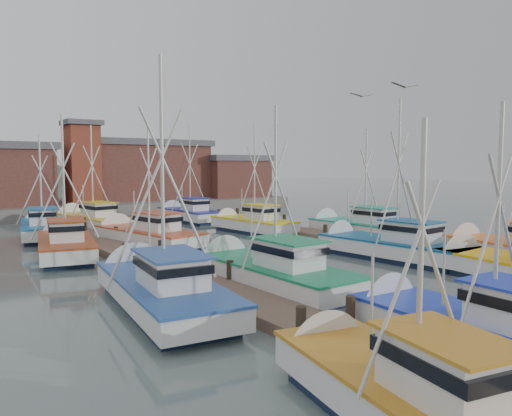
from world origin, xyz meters
TOP-DOWN VIEW (x-y plane):
  - ground at (0.00, 0.00)m, footprint 260.00×260.00m
  - dock_left at (-7.00, 4.04)m, footprint 2.30×46.00m
  - dock_right at (7.00, 4.04)m, footprint 2.30×46.00m
  - quay at (0.00, 37.00)m, footprint 44.00×16.00m
  - shed_center at (6.00, 37.00)m, footprint 14.84×9.54m
  - shed_right at (17.00, 34.00)m, footprint 8.48×6.36m
  - lookout_tower at (-2.00, 33.00)m, footprint 3.60×3.60m
  - boat_0 at (-4.56, -12.13)m, footprint 3.07×8.56m
  - boat_2 at (-9.19, -13.36)m, footprint 3.76×8.04m
  - boat_4 at (-4.63, -2.63)m, footprint 3.43×9.17m
  - boat_5 at (4.72, -1.27)m, footprint 3.82×9.45m
  - boat_6 at (-9.62, -2.76)m, footprint 4.08×9.79m
  - boat_7 at (9.52, -5.85)m, footprint 3.96×9.00m
  - boat_8 at (-4.59, 10.86)m, footprint 4.57×9.59m
  - boat_9 at (4.49, 11.95)m, footprint 3.52×8.40m
  - boat_10 at (-9.71, 9.97)m, footprint 4.50×9.39m
  - boat_11 at (9.71, 5.60)m, footprint 3.55×9.12m
  - boat_12 at (-4.86, 21.60)m, footprint 4.30×9.76m
  - boat_13 at (4.12, 21.65)m, footprint 3.79×8.62m
  - boat_14 at (-9.17, 18.51)m, footprint 4.20×9.10m
  - gull_near at (0.95, -5.30)m, footprint 1.55×0.64m
  - gull_far at (3.69, -0.20)m, footprint 1.55×0.65m

SIDE VIEW (x-z plane):
  - ground at x=0.00m, z-range 0.00..0.00m
  - dock_left at x=-7.00m, z-range -0.54..0.96m
  - dock_right at x=7.00m, z-range -0.54..0.96m
  - quay at x=0.00m, z-range 0.00..1.20m
  - boat_2 at x=-9.19m, z-range -2.65..4.01m
  - boat_0 at x=-4.56m, z-range -3.08..4.44m
  - boat_4 at x=-4.63m, z-range -3.53..4.89m
  - boat_8 at x=-4.59m, z-range -3.62..4.98m
  - boat_14 at x=-9.17m, z-range -3.33..4.69m
  - boat_11 at x=9.71m, z-range -3.64..5.00m
  - boat_9 at x=4.49m, z-range -3.78..5.14m
  - boat_12 at x=-4.86m, z-range -3.92..5.28m
  - boat_10 at x=-9.71m, z-range -3.72..5.09m
  - boat_5 at x=4.72m, z-range -4.09..5.46m
  - boat_13 at x=4.12m, z-range -4.11..5.48m
  - boat_7 at x=9.52m, z-range -4.04..5.41m
  - boat_6 at x=-9.62m, z-range -4.24..5.61m
  - shed_right at x=17.00m, z-range 1.24..6.44m
  - shed_center at x=6.00m, z-range 1.24..8.14m
  - lookout_tower at x=-2.00m, z-range 1.30..9.80m
  - gull_near at x=0.95m, z-range 8.52..8.76m
  - gull_far at x=3.69m, z-range 8.90..9.14m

